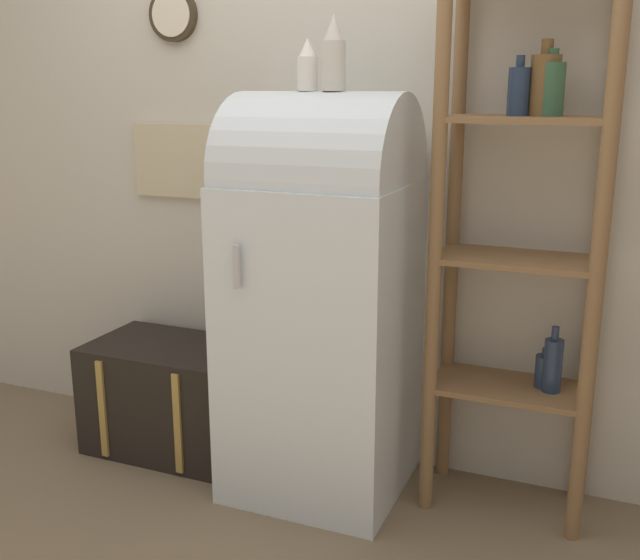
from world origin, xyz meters
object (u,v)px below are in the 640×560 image
at_px(suitcase_trunk, 170,396).
at_px(vase_center, 334,55).
at_px(refrigerator, 321,291).
at_px(vase_left, 307,66).

xyz_separation_m(suitcase_trunk, vase_center, (0.76, -0.05, 1.38)).
bearing_deg(vase_center, suitcase_trunk, 176.61).
distance_m(refrigerator, vase_left, 0.80).
bearing_deg(suitcase_trunk, vase_left, -2.87).
height_order(suitcase_trunk, vase_left, vase_left).
bearing_deg(suitcase_trunk, refrigerator, -3.21).
relative_size(vase_left, vase_center, 0.70).
relative_size(refrigerator, vase_center, 5.91).
bearing_deg(suitcase_trunk, vase_center, -3.39).
bearing_deg(vase_left, suitcase_trunk, 177.13).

